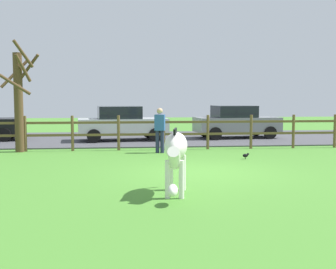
% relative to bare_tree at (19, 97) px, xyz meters
% --- Properties ---
extents(ground_plane, '(60.00, 60.00, 0.00)m').
position_rel_bare_tree_xyz_m(ground_plane, '(5.98, -4.93, -2.04)').
color(ground_plane, '#47842D').
extents(parking_asphalt, '(28.00, 7.40, 0.05)m').
position_rel_bare_tree_xyz_m(parking_asphalt, '(5.98, 4.37, -2.01)').
color(parking_asphalt, '#47474C').
rests_on(parking_asphalt, ground_plane).
extents(paddock_fence, '(20.86, 0.11, 1.34)m').
position_rel_bare_tree_xyz_m(paddock_fence, '(5.36, 0.07, -1.28)').
color(paddock_fence, brown).
rests_on(paddock_fence, ground_plane).
extents(bare_tree, '(1.49, 1.37, 4.06)m').
position_rel_bare_tree_xyz_m(bare_tree, '(0.00, 0.00, 0.00)').
color(bare_tree, '#513A23').
rests_on(bare_tree, ground_plane).
extents(zebra, '(0.70, 1.92, 1.41)m').
position_rel_bare_tree_xyz_m(zebra, '(4.89, -7.57, -1.11)').
color(zebra, white).
rests_on(zebra, ground_plane).
extents(crow_on_grass, '(0.22, 0.10, 0.20)m').
position_rel_bare_tree_xyz_m(crow_on_grass, '(7.81, -2.70, -1.91)').
color(crow_on_grass, black).
rests_on(crow_on_grass, ground_plane).
extents(parked_car_grey, '(4.15, 2.19, 1.56)m').
position_rel_bare_tree_xyz_m(parked_car_grey, '(9.24, 3.94, -1.19)').
color(parked_car_grey, slate).
rests_on(parked_car_grey, parking_asphalt).
extents(parked_car_silver, '(4.17, 2.24, 1.56)m').
position_rel_bare_tree_xyz_m(parked_car_silver, '(3.76, 3.34, -1.19)').
color(parked_car_silver, '#B7BABF').
rests_on(parked_car_silver, parking_asphalt).
extents(visitor_near_fence, '(0.41, 0.32, 1.64)m').
position_rel_bare_tree_xyz_m(visitor_near_fence, '(5.14, -0.81, -1.13)').
color(visitor_near_fence, '#232847').
rests_on(visitor_near_fence, ground_plane).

